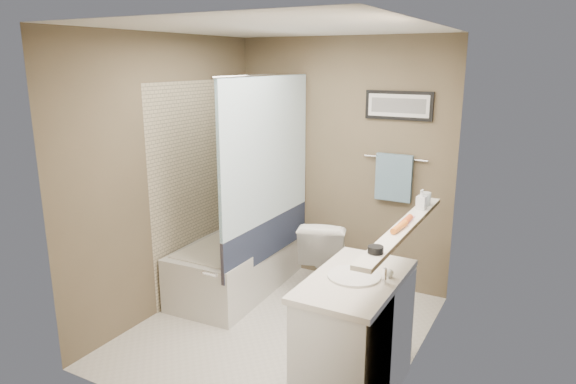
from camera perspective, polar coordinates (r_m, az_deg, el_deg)
The scene contains 33 objects.
ground at distance 4.42m, azimuth -0.96°, elevation -15.03°, with size 2.50×2.50×0.00m, color silver.
ceiling at distance 3.86m, azimuth -1.12°, elevation 17.48°, with size 2.20×2.50×0.04m, color white.
wall_back at distance 5.05m, azimuth 5.87°, elevation 3.23°, with size 2.20×0.04×2.40m, color brown.
wall_front at distance 3.01m, azimuth -12.69°, elevation -4.83°, with size 2.20×0.04×2.40m, color brown.
wall_left at distance 4.59m, azimuth -12.86°, elevation 1.80°, with size 0.04×2.50×2.40m, color brown.
wall_right at distance 3.58m, azimuth 14.18°, elevation -1.80°, with size 0.04×2.50×2.40m, color brown.
tile_surround at distance 5.02m, azimuth -9.09°, elevation 0.70°, with size 0.02×1.55×2.00m, color #BCAE8E.
curtain_rod at distance 4.49m, azimuth -2.41°, elevation 12.82°, with size 0.02×0.02×1.55m, color silver.
curtain_upper at distance 4.55m, azimuth -2.33°, elevation 4.61°, with size 0.03×1.45×1.28m, color white.
curtain_lower at distance 4.76m, azimuth -2.23°, elevation -5.16°, with size 0.03×1.45×0.36m, color #232B42.
mirror at distance 3.35m, azimuth 14.13°, elevation 4.46°, with size 0.02×1.60×1.00m, color silver.
shelf at distance 3.48m, azimuth 12.73°, elevation -3.90°, with size 0.12×1.60×0.03m, color silver.
towel_bar at distance 4.84m, azimuth 11.85°, elevation 3.71°, with size 0.02×0.02×0.60m, color silver.
towel at distance 4.86m, azimuth 11.67°, elevation 1.58°, with size 0.34×0.05×0.44m, color #89B3C8.
art_frame at distance 4.79m, azimuth 12.21°, elevation 9.38°, with size 0.62×0.03×0.26m, color black.
art_mat at distance 4.78m, azimuth 12.16°, elevation 9.37°, with size 0.56×0.00×0.20m, color white.
art_image at distance 4.78m, azimuth 12.15°, elevation 9.37°, with size 0.50×0.00×0.13m, color #595959.
door at distance 2.77m, azimuth -3.83°, elevation -10.73°, with size 0.80×0.02×2.00m, color silver.
door_handle at distance 2.98m, azimuth -8.73°, elevation -8.97°, with size 0.02×0.02×0.10m, color silver.
bathtub at distance 5.07m, azimuth -5.52°, elevation -7.96°, with size 0.70×1.50×0.50m, color silver.
tub_rim at distance 4.98m, azimuth -5.59°, elevation -5.30°, with size 0.56×1.36×0.02m, color beige.
toilet at distance 4.91m, azimuth 4.13°, elevation -7.04°, with size 0.43×0.75×0.76m, color white.
vanity at distance 3.52m, azimuth 7.43°, elevation -15.99°, with size 0.50×0.90×0.80m, color white.
countertop at distance 3.33m, azimuth 7.50°, elevation -9.70°, with size 0.54×0.96×0.04m, color silver.
sink_basin at distance 3.32m, azimuth 7.36°, elevation -9.23°, with size 0.34×0.34×0.01m, color silver.
faucet_spout at distance 3.25m, azimuth 10.71°, elevation -9.14°, with size 0.02×0.02×0.10m, color white.
faucet_knob at distance 3.34m, azimuth 11.23°, elevation -8.84°, with size 0.05×0.05×0.05m, color silver.
candle_bowl_near at distance 2.96m, azimuth 9.71°, elevation -6.33°, with size 0.09×0.09×0.04m, color black.
hair_brush_front at distance 3.37m, azimuth 12.26°, elevation -3.82°, with size 0.04×0.04×0.22m, color orange.
hair_brush_back at distance 3.51m, azimuth 12.93°, elevation -3.16°, with size 0.04×0.04×0.22m, color #D7501E.
pink_comb at distance 3.62m, azimuth 13.40°, elevation -2.95°, with size 0.03×0.16×0.01m, color pink.
glass_jar at distance 3.99m, azimuth 15.01°, elevation -0.75°, with size 0.08×0.08×0.10m, color silver.
soap_bottle at distance 3.87m, azimuth 14.63°, elevation -0.81°, with size 0.07×0.07×0.15m, color #999999.
Camera 1 is at (1.90, -3.35, 2.17)m, focal length 32.00 mm.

